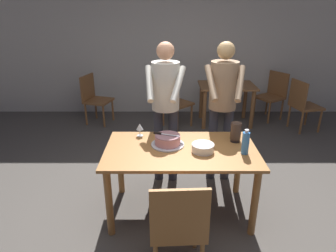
{
  "coord_description": "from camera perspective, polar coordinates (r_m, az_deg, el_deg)",
  "views": [
    {
      "loc": [
        -0.13,
        -2.7,
        2.1
      ],
      "look_at": [
        -0.13,
        0.24,
        0.9
      ],
      "focal_mm": 32.18,
      "sensor_mm": 36.0,
      "label": 1
    }
  ],
  "objects": [
    {
      "name": "ground_plane",
      "position": [
        3.42,
        2.32,
        -15.64
      ],
      "size": [
        14.0,
        14.0,
        0.0
      ],
      "primitive_type": "plane",
      "color": "#4C4742"
    },
    {
      "name": "back_wall",
      "position": [
        6.06,
        1.35,
        15.06
      ],
      "size": [
        10.0,
        0.12,
        2.7
      ],
      "primitive_type": "cube",
      "color": "#BCB7AD",
      "rests_on": "ground_plane"
    },
    {
      "name": "main_dining_table",
      "position": [
        3.08,
        2.51,
        -6.23
      ],
      "size": [
        1.52,
        0.86,
        0.75
      ],
      "color": "#9E6633",
      "rests_on": "ground_plane"
    },
    {
      "name": "cake_on_platter",
      "position": [
        3.08,
        -0.0,
        -2.75
      ],
      "size": [
        0.34,
        0.34,
        0.11
      ],
      "color": "silver",
      "rests_on": "main_dining_table"
    },
    {
      "name": "cake_knife",
      "position": [
        3.07,
        -1.26,
        -1.47
      ],
      "size": [
        0.26,
        0.11,
        0.02
      ],
      "color": "silver",
      "rests_on": "cake_on_platter"
    },
    {
      "name": "plate_stack",
      "position": [
        2.97,
        6.68,
        -4.11
      ],
      "size": [
        0.22,
        0.22,
        0.08
      ],
      "color": "white",
      "rests_on": "main_dining_table"
    },
    {
      "name": "wine_glass_near",
      "position": [
        3.29,
        -5.32,
        -0.2
      ],
      "size": [
        0.08,
        0.08,
        0.14
      ],
      "color": "silver",
      "rests_on": "main_dining_table"
    },
    {
      "name": "water_bottle",
      "position": [
        2.97,
        14.53,
        -3.09
      ],
      "size": [
        0.07,
        0.07,
        0.25
      ],
      "color": "#387AC6",
      "rests_on": "main_dining_table"
    },
    {
      "name": "hurricane_lamp",
      "position": [
        3.21,
        12.77,
        -1.13
      ],
      "size": [
        0.11,
        0.11,
        0.21
      ],
      "color": "black",
      "rests_on": "main_dining_table"
    },
    {
      "name": "person_cutting_cake",
      "position": [
        3.5,
        -0.42,
        5.17
      ],
      "size": [
        0.46,
        0.57,
        1.72
      ],
      "color": "#2D2D38",
      "rests_on": "ground_plane"
    },
    {
      "name": "person_standing_beside",
      "position": [
        3.59,
        10.4,
        5.22
      ],
      "size": [
        0.47,
        0.56,
        1.72
      ],
      "color": "#2D2D38",
      "rests_on": "ground_plane"
    },
    {
      "name": "chair_near_side",
      "position": [
        2.49,
        1.97,
        -18.1
      ],
      "size": [
        0.46,
        0.46,
        0.9
      ],
      "color": "#9E6633",
      "rests_on": "ground_plane"
    },
    {
      "name": "background_table",
      "position": [
        5.63,
        11.08,
        6.07
      ],
      "size": [
        1.0,
        0.7,
        0.74
      ],
      "color": "brown",
      "rests_on": "ground_plane"
    },
    {
      "name": "background_chair_0",
      "position": [
        5.76,
        -13.67,
        5.32
      ],
      "size": [
        0.55,
        0.55,
        0.9
      ],
      "color": "brown",
      "rests_on": "ground_plane"
    },
    {
      "name": "background_chair_1",
      "position": [
        5.37,
        1.31,
        4.73
      ],
      "size": [
        0.62,
        0.62,
        0.9
      ],
      "color": "brown",
      "rests_on": "ground_plane"
    },
    {
      "name": "background_chair_2",
      "position": [
        5.74,
        24.26,
        3.9
      ],
      "size": [
        0.53,
        0.53,
        0.9
      ],
      "color": "brown",
      "rests_on": "ground_plane"
    },
    {
      "name": "background_chair_3",
      "position": [
        6.15,
        19.24,
        5.76
      ],
      "size": [
        0.61,
        0.61,
        0.9
      ],
      "color": "brown",
      "rests_on": "ground_plane"
    }
  ]
}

